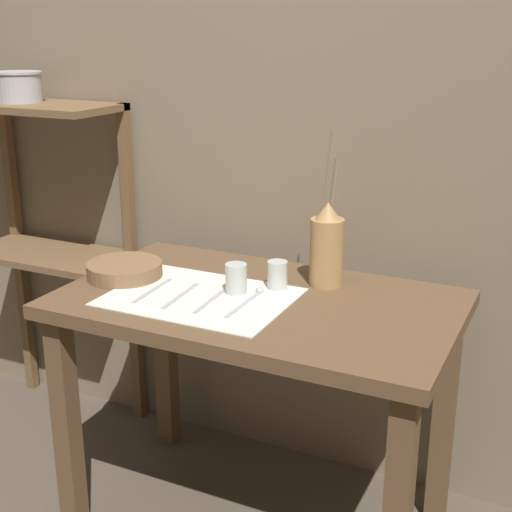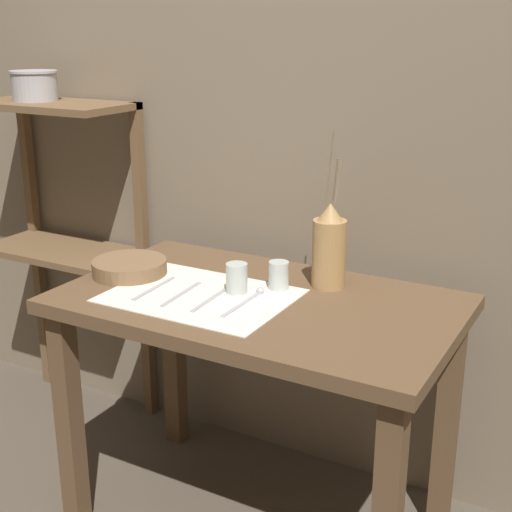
% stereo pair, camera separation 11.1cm
% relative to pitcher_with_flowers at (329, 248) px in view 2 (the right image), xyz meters
% --- Properties ---
extents(stone_wall_back, '(7.00, 0.06, 2.40)m').
position_rel_pitcher_with_flowers_xyz_m(stone_wall_back, '(-0.13, 0.26, 0.34)').
color(stone_wall_back, '#7A6B56').
rests_on(stone_wall_back, ground_plane).
extents(wooden_table, '(1.09, 0.65, 0.74)m').
position_rel_pitcher_with_flowers_xyz_m(wooden_table, '(-0.13, -0.18, -0.23)').
color(wooden_table, brown).
rests_on(wooden_table, ground_plane).
extents(wooden_shelf_unit, '(0.58, 0.29, 1.21)m').
position_rel_pitcher_with_flowers_xyz_m(wooden_shelf_unit, '(-1.09, 0.10, -0.02)').
color(wooden_shelf_unit, brown).
rests_on(wooden_shelf_unit, ground_plane).
extents(linen_cloth, '(0.50, 0.37, 0.00)m').
position_rel_pitcher_with_flowers_xyz_m(linen_cloth, '(-0.28, -0.24, -0.11)').
color(linen_cloth, silver).
rests_on(linen_cloth, wooden_table).
extents(pitcher_with_flowers, '(0.10, 0.10, 0.45)m').
position_rel_pitcher_with_flowers_xyz_m(pitcher_with_flowers, '(0.00, 0.00, 0.00)').
color(pitcher_with_flowers, '#A87F4C').
rests_on(pitcher_with_flowers, wooden_table).
extents(wooden_bowl, '(0.22, 0.22, 0.05)m').
position_rel_pitcher_with_flowers_xyz_m(wooden_bowl, '(-0.56, -0.20, -0.09)').
color(wooden_bowl, brown).
rests_on(wooden_bowl, wooden_table).
extents(glass_tumbler_near, '(0.06, 0.06, 0.08)m').
position_rel_pitcher_with_flowers_xyz_m(glass_tumbler_near, '(-0.20, -0.17, -0.07)').
color(glass_tumbler_near, '#B7C1BC').
rests_on(glass_tumbler_near, wooden_table).
extents(glass_tumbler_far, '(0.06, 0.06, 0.08)m').
position_rel_pitcher_with_flowers_xyz_m(glass_tumbler_far, '(-0.11, -0.09, -0.07)').
color(glass_tumbler_far, '#B7C1BC').
rests_on(glass_tumbler_far, wooden_table).
extents(fork_inner, '(0.02, 0.20, 0.00)m').
position_rel_pitcher_with_flowers_xyz_m(fork_inner, '(-0.42, -0.27, -0.11)').
color(fork_inner, '#A8A8AD').
rests_on(fork_inner, wooden_table).
extents(fork_outer, '(0.03, 0.20, 0.00)m').
position_rel_pitcher_with_flowers_xyz_m(fork_outer, '(-0.33, -0.27, -0.11)').
color(fork_outer, '#A8A8AD').
rests_on(fork_outer, wooden_table).
extents(knife_center, '(0.02, 0.20, 0.00)m').
position_rel_pitcher_with_flowers_xyz_m(knife_center, '(-0.23, -0.26, -0.11)').
color(knife_center, '#A8A8AD').
rests_on(knife_center, wooden_table).
extents(spoon_outer, '(0.02, 0.22, 0.02)m').
position_rel_pitcher_with_flowers_xyz_m(spoon_outer, '(-0.14, -0.19, -0.11)').
color(spoon_outer, '#A8A8AD').
rests_on(spoon_outer, wooden_table).
extents(metal_pot_large, '(0.16, 0.16, 0.10)m').
position_rel_pitcher_with_flowers_xyz_m(metal_pot_large, '(-1.16, 0.06, 0.41)').
color(metal_pot_large, '#A8A8AD').
rests_on(metal_pot_large, wooden_shelf_unit).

